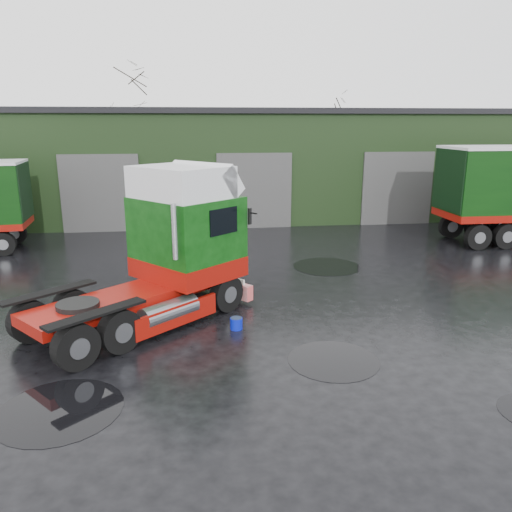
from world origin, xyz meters
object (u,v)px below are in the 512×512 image
Objects in this scene: warehouse at (243,161)px; wash_bucket at (236,323)px; hero_tractor at (132,250)px; tree_back_a at (132,133)px; tree_back_b at (324,144)px.

wash_bucket is (-2.24, -19.73, -3.00)m from warehouse.
wash_bucket is (2.77, -0.65, -2.03)m from hero_tractor.
tree_back_a is (-2.99, 29.08, 2.56)m from hero_tractor.
hero_tractor is at bearing -84.13° from tree_back_a.
hero_tractor is at bearing 166.83° from wash_bucket.
tree_back_b reaches higher than wash_bucket.
tree_back_a reaches higher than tree_back_b.
wash_bucket is 31.64m from tree_back_b.
tree_back_a is at bearing 180.00° from tree_back_b.
hero_tractor is 3.49m from wash_bucket.
tree_back_a reaches higher than wash_bucket.
tree_back_a is 1.27× the size of tree_back_b.
tree_back_b reaches higher than warehouse.
tree_back_b is (13.01, 29.08, 1.56)m from hero_tractor.
warehouse is at bearing -51.34° from tree_back_a.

